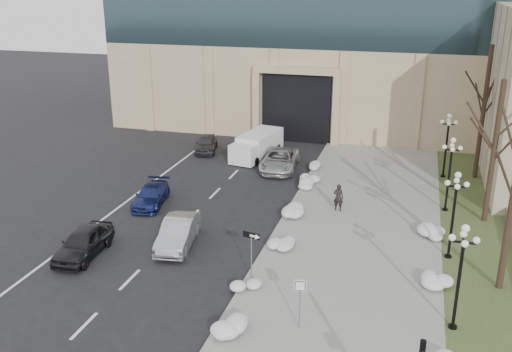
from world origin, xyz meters
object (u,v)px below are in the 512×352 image
(car_d, at_px, (280,160))
(box_truck, at_px, (257,146))
(car_a, at_px, (83,243))
(lamppost_a, at_px, (461,264))
(car_b, at_px, (178,233))
(car_e, at_px, (206,143))
(pedestrian, at_px, (338,197))
(lamppost_d, at_px, (447,137))
(one_way_sign, at_px, (254,242))
(lamppost_b, at_px, (455,204))
(car_c, at_px, (151,195))
(keep_sign, at_px, (300,294))
(lamppost_c, at_px, (450,165))

(car_d, bearing_deg, box_truck, 129.27)
(car_a, bearing_deg, lamppost_a, -8.88)
(car_b, xyz_separation_m, lamppost_a, (14.01, -4.09, 2.32))
(car_d, height_order, car_e, car_d)
(car_e, relative_size, pedestrian, 2.35)
(pedestrian, bearing_deg, lamppost_d, -122.65)
(one_way_sign, bearing_deg, car_e, 129.68)
(lamppost_a, xyz_separation_m, lamppost_b, (0.00, 6.50, 0.00))
(car_c, distance_m, car_d, 11.00)
(car_b, relative_size, car_e, 1.13)
(lamppost_a, distance_m, lamppost_d, 19.50)
(car_b, xyz_separation_m, keep_sign, (7.92, -5.86, 0.96))
(pedestrian, xyz_separation_m, keep_sign, (0.29, -12.86, 0.73))
(car_c, relative_size, lamppost_b, 0.89)
(lamppost_a, height_order, lamppost_c, same)
(keep_sign, xyz_separation_m, lamppost_c, (6.10, 14.77, 1.37))
(pedestrian, bearing_deg, keep_sign, 95.82)
(pedestrian, xyz_separation_m, one_way_sign, (-2.64, -9.47, 1.07))
(pedestrian, bearing_deg, car_d, -47.72)
(pedestrian, relative_size, lamppost_b, 0.36)
(car_a, height_order, lamppost_b, lamppost_b)
(car_b, bearing_deg, lamppost_b, 0.69)
(car_c, bearing_deg, lamppost_d, 19.81)
(keep_sign, relative_size, lamppost_a, 0.49)
(car_e, bearing_deg, lamppost_b, -52.12)
(lamppost_c, xyz_separation_m, lamppost_d, (0.00, 6.50, 0.00))
(keep_sign, distance_m, lamppost_a, 6.50)
(pedestrian, distance_m, lamppost_a, 12.97)
(car_d, height_order, lamppost_b, lamppost_b)
(lamppost_c, bearing_deg, lamppost_b, -90.00)
(car_d, relative_size, box_truck, 0.87)
(car_a, xyz_separation_m, car_e, (-0.52, 19.33, -0.06))
(car_a, xyz_separation_m, lamppost_d, (18.27, 17.88, 2.33))
(lamppost_b, distance_m, lamppost_d, 13.00)
(car_d, bearing_deg, one_way_sign, -85.53)
(car_c, xyz_separation_m, pedestrian, (11.65, 2.05, 0.37))
(car_b, relative_size, box_truck, 0.73)
(lamppost_a, bearing_deg, lamppost_b, 90.00)
(pedestrian, xyz_separation_m, lamppost_b, (6.38, -4.59, 2.10))
(one_way_sign, bearing_deg, car_a, -167.13)
(pedestrian, distance_m, lamppost_b, 8.14)
(lamppost_c, bearing_deg, one_way_sign, -128.42)
(lamppost_c, relative_size, lamppost_d, 1.00)
(car_b, height_order, car_e, car_b)
(car_b, height_order, lamppost_d, lamppost_d)
(car_d, bearing_deg, pedestrian, -57.44)
(car_c, distance_m, keep_sign, 16.14)
(car_e, bearing_deg, box_truck, -17.85)
(one_way_sign, height_order, lamppost_c, lamppost_c)
(pedestrian, bearing_deg, car_a, 43.07)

